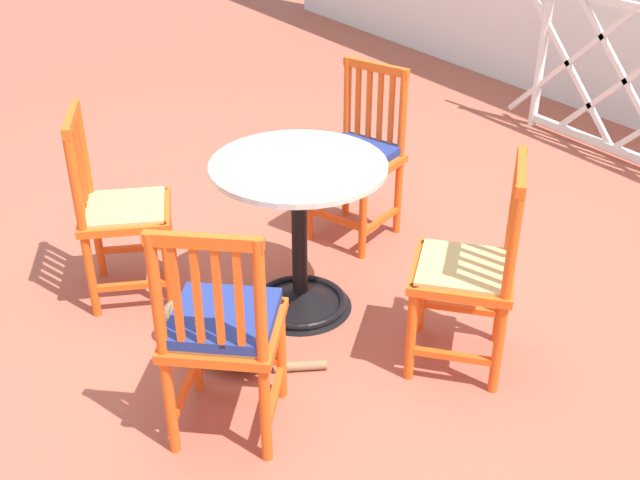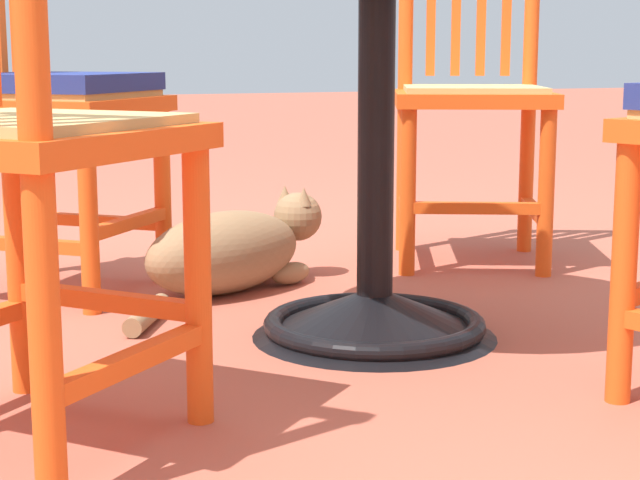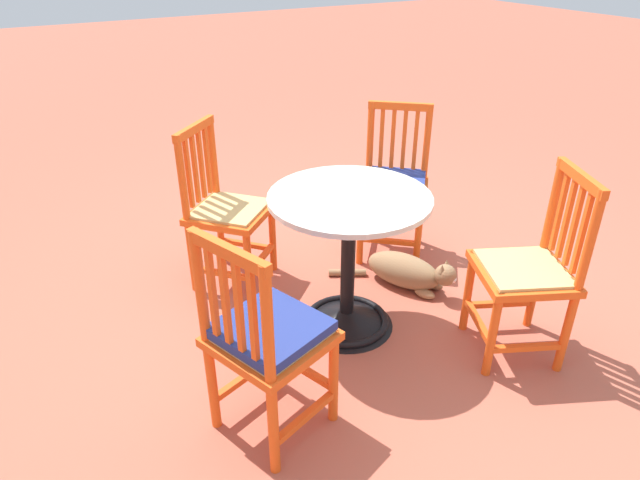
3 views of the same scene
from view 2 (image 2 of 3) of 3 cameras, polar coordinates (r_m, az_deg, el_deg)
ground_plane at (r=2.10m, az=-1.28°, el=-5.13°), size 24.00×24.00×0.00m
cafe_table at (r=2.03m, az=3.01°, el=2.56°), size 0.76×0.76×0.73m
orange_chair_near_fence at (r=1.49m, az=-16.47°, el=5.19°), size 0.57×0.57×0.91m
orange_chair_facing_out at (r=2.82m, az=8.16°, el=7.61°), size 0.53×0.53×0.91m
orange_chair_at_corner at (r=2.50m, az=-14.34°, el=7.40°), size 0.56×0.56×0.91m
tabby_cat at (r=2.47m, az=-4.53°, el=-0.55°), size 0.60×0.52×0.23m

